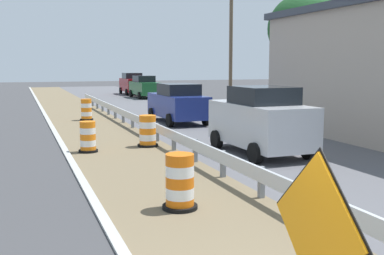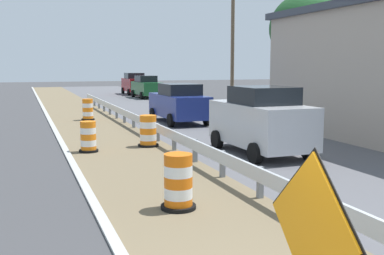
{
  "view_description": "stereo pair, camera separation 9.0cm",
  "coord_description": "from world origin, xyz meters",
  "px_view_note": "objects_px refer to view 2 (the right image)",
  "views": [
    {
      "loc": [
        -2.7,
        -3.75,
        2.91
      ],
      "look_at": [
        2.24,
        9.39,
        1.0
      ],
      "focal_mm": 43.32,
      "sensor_mm": 36.0,
      "label": 1
    },
    {
      "loc": [
        -2.61,
        -3.78,
        2.91
      ],
      "look_at": [
        2.24,
        9.39,
        1.0
      ],
      "focal_mm": 43.32,
      "sensor_mm": 36.0,
      "label": 2
    }
  ],
  "objects_px": {
    "car_mid_far_lane": "(135,84)",
    "traffic_barrel_close": "(88,138)",
    "warning_sign_diamond": "(311,231)",
    "traffic_barrel_far": "(88,111)",
    "utility_pole_mid": "(233,46)",
    "car_lead_far_lane": "(179,103)",
    "car_lead_near_lane": "(261,120)",
    "traffic_barrel_mid": "(148,132)",
    "traffic_barrel_nearest": "(178,184)",
    "car_trailing_near_lane": "(146,87)"
  },
  "relations": [
    {
      "from": "car_mid_far_lane",
      "to": "traffic_barrel_close",
      "type": "bearing_deg",
      "value": -14.71
    },
    {
      "from": "warning_sign_diamond",
      "to": "traffic_barrel_far",
      "type": "xyz_separation_m",
      "value": [
        0.28,
        20.61,
        -0.56
      ]
    },
    {
      "from": "car_mid_far_lane",
      "to": "utility_pole_mid",
      "type": "distance_m",
      "value": 17.32
    },
    {
      "from": "traffic_barrel_close",
      "to": "car_lead_far_lane",
      "type": "height_order",
      "value": "car_lead_far_lane"
    },
    {
      "from": "car_lead_near_lane",
      "to": "warning_sign_diamond",
      "type": "bearing_deg",
      "value": 153.82
    },
    {
      "from": "warning_sign_diamond",
      "to": "traffic_barrel_far",
      "type": "relative_size",
      "value": 1.8
    },
    {
      "from": "traffic_barrel_mid",
      "to": "car_mid_far_lane",
      "type": "xyz_separation_m",
      "value": [
        6.36,
        29.22,
        0.55
      ]
    },
    {
      "from": "warning_sign_diamond",
      "to": "car_lead_near_lane",
      "type": "bearing_deg",
      "value": -114.72
    },
    {
      "from": "traffic_barrel_close",
      "to": "car_mid_far_lane",
      "type": "distance_m",
      "value": 30.78
    },
    {
      "from": "traffic_barrel_nearest",
      "to": "car_mid_far_lane",
      "type": "xyz_separation_m",
      "value": [
        7.67,
        36.5,
        0.55
      ]
    },
    {
      "from": "traffic_barrel_close",
      "to": "car_lead_near_lane",
      "type": "bearing_deg",
      "value": -23.23
    },
    {
      "from": "car_lead_near_lane",
      "to": "car_trailing_near_lane",
      "type": "bearing_deg",
      "value": -7.39
    },
    {
      "from": "utility_pole_mid",
      "to": "car_lead_near_lane",
      "type": "bearing_deg",
      "value": -111.8
    },
    {
      "from": "car_trailing_near_lane",
      "to": "traffic_barrel_mid",
      "type": "bearing_deg",
      "value": -15.14
    },
    {
      "from": "traffic_barrel_mid",
      "to": "car_mid_far_lane",
      "type": "distance_m",
      "value": 29.91
    },
    {
      "from": "traffic_barrel_nearest",
      "to": "traffic_barrel_close",
      "type": "xyz_separation_m",
      "value": [
        -0.86,
        6.93,
        -0.05
      ]
    },
    {
      "from": "traffic_barrel_close",
      "to": "traffic_barrel_mid",
      "type": "relative_size",
      "value": 0.92
    },
    {
      "from": "traffic_barrel_nearest",
      "to": "traffic_barrel_mid",
      "type": "relative_size",
      "value": 1.01
    },
    {
      "from": "car_lead_near_lane",
      "to": "traffic_barrel_far",
      "type": "bearing_deg",
      "value": 18.71
    },
    {
      "from": "traffic_barrel_mid",
      "to": "traffic_barrel_close",
      "type": "bearing_deg",
      "value": -170.74
    },
    {
      "from": "car_lead_far_lane",
      "to": "car_lead_near_lane",
      "type": "bearing_deg",
      "value": 178.58
    },
    {
      "from": "traffic_barrel_mid",
      "to": "car_lead_near_lane",
      "type": "distance_m",
      "value": 4.11
    },
    {
      "from": "traffic_barrel_close",
      "to": "traffic_barrel_mid",
      "type": "xyz_separation_m",
      "value": [
        2.16,
        0.35,
        0.04
      ]
    },
    {
      "from": "warning_sign_diamond",
      "to": "car_lead_far_lane",
      "type": "xyz_separation_m",
      "value": [
        4.48,
        17.94,
        -0.08
      ]
    },
    {
      "from": "traffic_barrel_mid",
      "to": "car_trailing_near_lane",
      "type": "distance_m",
      "value": 24.81
    },
    {
      "from": "warning_sign_diamond",
      "to": "car_trailing_near_lane",
      "type": "height_order",
      "value": "warning_sign_diamond"
    },
    {
      "from": "traffic_barrel_mid",
      "to": "traffic_barrel_far",
      "type": "bearing_deg",
      "value": 96.09
    },
    {
      "from": "utility_pole_mid",
      "to": "traffic_barrel_close",
      "type": "bearing_deg",
      "value": -131.49
    },
    {
      "from": "traffic_barrel_close",
      "to": "car_trailing_near_lane",
      "type": "relative_size",
      "value": 0.22
    },
    {
      "from": "car_lead_far_lane",
      "to": "traffic_barrel_mid",
      "type": "bearing_deg",
      "value": 151.8
    },
    {
      "from": "car_lead_near_lane",
      "to": "car_lead_far_lane",
      "type": "distance_m",
      "value": 8.82
    },
    {
      "from": "car_mid_far_lane",
      "to": "car_lead_near_lane",
      "type": "bearing_deg",
      "value": -4.45
    },
    {
      "from": "traffic_barrel_nearest",
      "to": "car_lead_near_lane",
      "type": "bearing_deg",
      "value": 46.59
    },
    {
      "from": "car_lead_far_lane",
      "to": "traffic_barrel_close",
      "type": "bearing_deg",
      "value": 139.9
    },
    {
      "from": "warning_sign_diamond",
      "to": "traffic_barrel_nearest",
      "type": "distance_m",
      "value": 4.49
    },
    {
      "from": "traffic_barrel_nearest",
      "to": "car_lead_near_lane",
      "type": "xyz_separation_m",
      "value": [
        4.42,
        4.67,
        0.59
      ]
    },
    {
      "from": "car_mid_far_lane",
      "to": "car_lead_far_lane",
      "type": "bearing_deg",
      "value": -6.32
    },
    {
      "from": "car_lead_near_lane",
      "to": "car_lead_far_lane",
      "type": "xyz_separation_m",
      "value": [
        0.14,
        8.81,
        -0.12
      ]
    },
    {
      "from": "warning_sign_diamond",
      "to": "car_mid_far_lane",
      "type": "bearing_deg",
      "value": -99.79
    },
    {
      "from": "traffic_barrel_far",
      "to": "traffic_barrel_mid",
      "type": "bearing_deg",
      "value": -83.91
    },
    {
      "from": "warning_sign_diamond",
      "to": "car_trailing_near_lane",
      "type": "bearing_deg",
      "value": -101.04
    },
    {
      "from": "car_trailing_near_lane",
      "to": "warning_sign_diamond",
      "type": "bearing_deg",
      "value": -12.38
    },
    {
      "from": "car_mid_far_lane",
      "to": "warning_sign_diamond",
      "type": "bearing_deg",
      "value": -9.12
    },
    {
      "from": "traffic_barrel_close",
      "to": "traffic_barrel_far",
      "type": "height_order",
      "value": "traffic_barrel_far"
    },
    {
      "from": "traffic_barrel_mid",
      "to": "utility_pole_mid",
      "type": "xyz_separation_m",
      "value": [
        9.12,
        12.41,
        3.66
      ]
    },
    {
      "from": "utility_pole_mid",
      "to": "traffic_barrel_far",
      "type": "bearing_deg",
      "value": -160.62
    },
    {
      "from": "traffic_barrel_close",
      "to": "traffic_barrel_far",
      "type": "relative_size",
      "value": 0.92
    },
    {
      "from": "car_trailing_near_lane",
      "to": "car_mid_far_lane",
      "type": "distance_m",
      "value": 5.21
    },
    {
      "from": "traffic_barrel_nearest",
      "to": "traffic_barrel_mid",
      "type": "xyz_separation_m",
      "value": [
        1.3,
        7.28,
        -0.0
      ]
    },
    {
      "from": "traffic_barrel_close",
      "to": "car_mid_far_lane",
      "type": "xyz_separation_m",
      "value": [
        8.53,
        29.57,
        0.6
      ]
    }
  ]
}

